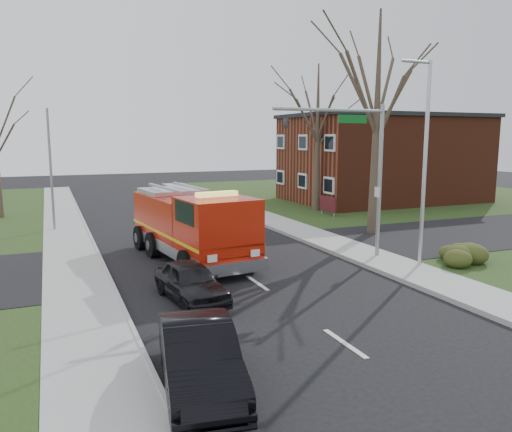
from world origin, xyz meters
name	(u,v)px	position (x,y,z in m)	size (l,w,h in m)	color
ground	(257,283)	(0.00, 0.00, 0.00)	(120.00, 120.00, 0.00)	black
sidewalk_right	(392,265)	(6.20, 0.00, 0.07)	(2.40, 80.00, 0.15)	#9F9F9A
sidewalk_left	(82,302)	(-6.20, 0.00, 0.07)	(2.40, 80.00, 0.15)	#9F9F9A
brick_building	(383,158)	(19.00, 18.00, 3.66)	(15.40, 10.40, 7.25)	#612817
health_center_sign	(328,204)	(10.50, 12.50, 0.88)	(0.12, 2.00, 1.40)	#4D1217
hedge_corner	(462,252)	(9.00, -1.00, 0.58)	(2.80, 2.00, 0.90)	#303714
bare_tree_near	(378,99)	(9.50, 6.00, 7.41)	(6.00, 6.00, 12.00)	#3D2E24
bare_tree_far	(318,122)	(11.00, 15.00, 6.49)	(5.25, 5.25, 10.50)	#3D2E24
traffic_signal_mast	(356,153)	(5.21, 1.50, 4.71)	(5.29, 0.18, 6.80)	gray
streetlight_pole	(424,158)	(7.14, -0.50, 4.55)	(1.48, 0.16, 8.40)	#B7BABF
utility_pole_far	(51,171)	(-6.80, 14.00, 3.50)	(0.14, 0.14, 7.00)	gray
fire_engine	(192,227)	(-1.26, 4.31, 1.50)	(3.94, 8.48, 3.30)	#AF1808
parked_car_maroon	(191,282)	(-2.80, -1.00, 0.65)	(1.54, 3.83, 1.31)	black
parked_car_gray	(199,357)	(-4.20, -6.79, 0.72)	(1.53, 4.38, 1.44)	black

